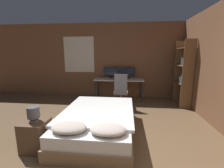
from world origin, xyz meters
The scene contains 11 objects.
wall_back centered at (-0.02, 4.15, 1.35)m, with size 12.00×0.08×2.70m.
bed centered at (-0.36, 1.36, 0.24)m, with size 1.40×2.04×0.55m.
nightstand centered at (-1.30, 0.73, 0.25)m, with size 0.39×0.41×0.51m.
bedside_lamp centered at (-1.30, 0.73, 0.66)m, with size 0.19×0.19×0.25m.
desk centered at (-0.08, 3.77, 0.65)m, with size 1.70×0.63×0.74m.
monitor_left centered at (-0.38, 3.98, 0.96)m, with size 0.52×0.16×0.38m.
monitor_right centered at (0.22, 3.98, 0.96)m, with size 0.52×0.16×0.38m.
keyboard centered at (-0.08, 3.56, 0.75)m, with size 0.37×0.13×0.02m.
computer_mouse centered at (0.20, 3.56, 0.75)m, with size 0.07×0.05×0.04m.
office_chair centered at (0.03, 3.02, 0.39)m, with size 0.52×0.52×1.02m.
bookshelf centered at (1.95, 3.34, 1.09)m, with size 0.33×0.78×2.02m.
Camera 1 is at (0.21, -1.43, 1.59)m, focal length 24.00 mm.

